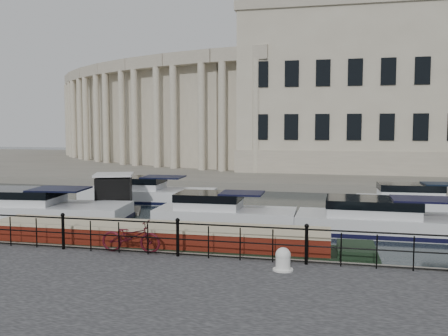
# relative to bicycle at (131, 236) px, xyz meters

# --- Properties ---
(ground_plane) EXTENTS (160.00, 160.00, 0.00)m
(ground_plane) POSITION_rel_bicycle_xyz_m (1.64, 2.11, -1.07)
(ground_plane) COLOR black
(ground_plane) RESTS_ON ground
(far_bank) EXTENTS (120.00, 42.00, 0.55)m
(far_bank) POSITION_rel_bicycle_xyz_m (1.64, 41.11, -0.79)
(far_bank) COLOR #6B665B
(far_bank) RESTS_ON ground_plane
(railing) EXTENTS (24.14, 0.14, 1.22)m
(railing) POSITION_rel_bicycle_xyz_m (1.64, -0.14, 0.13)
(railing) COLOR black
(railing) RESTS_ON near_quay
(civic_building) EXTENTS (53.55, 31.84, 16.85)m
(civic_building) POSITION_rel_bicycle_xyz_m (0.64, 36.81, 5.97)
(civic_building) COLOR #ADA38C
(civic_building) RESTS_ON far_bank
(bicycle) EXTENTS (2.01, 0.80, 1.04)m
(bicycle) POSITION_rel_bicycle_xyz_m (0.00, 0.00, 0.00)
(bicycle) COLOR #460C15
(bicycle) RESTS_ON near_quay
(mooring_bollard) EXTENTS (0.58, 0.58, 0.66)m
(mooring_bollard) POSITION_rel_bicycle_xyz_m (5.04, -0.92, -0.21)
(mooring_bollard) COLOR silver
(mooring_bollard) RESTS_ON near_quay
(narrowboat) EXTENTS (15.04, 2.32, 1.55)m
(narrowboat) POSITION_rel_bicycle_xyz_m (0.32, 1.41, -0.70)
(narrowboat) COLOR black
(narrowboat) RESTS_ON ground_plane
(harbour_hut) EXTENTS (3.32, 3.05, 2.17)m
(harbour_hut) POSITION_rel_bicycle_xyz_m (-5.20, 9.61, -0.11)
(harbour_hut) COLOR #6B665B
(harbour_hut) RESTS_ON ground_plane
(cabin_cruisers) EXTENTS (27.20, 10.32, 1.99)m
(cabin_cruisers) POSITION_rel_bicycle_xyz_m (0.84, 9.52, -0.70)
(cabin_cruisers) COLOR silver
(cabin_cruisers) RESTS_ON ground_plane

